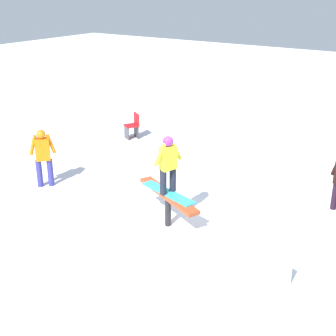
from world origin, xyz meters
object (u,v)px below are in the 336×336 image
object	(u,v)px
rail_feature	(168,199)
main_rider_on_rail	(168,166)
folding_chair	(133,127)
bystander_orange	(43,155)

from	to	relation	value
rail_feature	main_rider_on_rail	distance (m)	0.77
rail_feature	main_rider_on_rail	bearing A→B (deg)	0.00
folding_chair	bystander_orange	bearing A→B (deg)	-51.74
rail_feature	main_rider_on_rail	world-z (taller)	main_rider_on_rail
folding_chair	main_rider_on_rail	bearing A→B (deg)	-14.10
bystander_orange	folding_chair	xyz separation A→B (m)	(0.62, -4.52, -0.46)
main_rider_on_rail	folding_chair	world-z (taller)	main_rider_on_rail
bystander_orange	folding_chair	bearing A→B (deg)	-129.15
main_rider_on_rail	bystander_orange	distance (m)	3.96
rail_feature	bystander_orange	xyz separation A→B (m)	(3.92, 0.05, 0.22)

